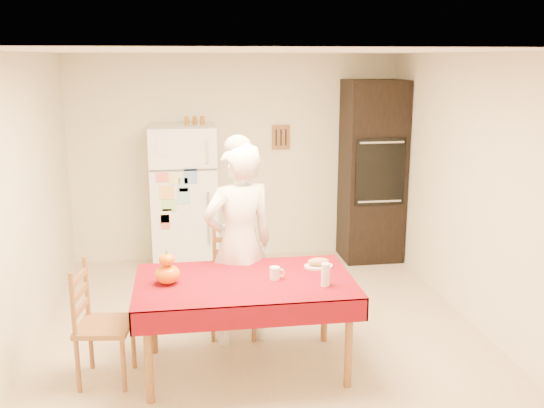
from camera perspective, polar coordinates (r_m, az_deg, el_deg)
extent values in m
plane|color=tan|center=(5.68, -1.07, -11.94)|extent=(4.50, 4.50, 0.00)
cube|color=beige|center=(7.46, -3.37, 4.32)|extent=(4.00, 0.02, 2.50)
cube|color=beige|center=(3.15, 4.25, -8.85)|extent=(4.00, 0.02, 2.50)
cube|color=beige|center=(5.39, -22.70, -0.32)|extent=(0.02, 4.50, 2.50)
cube|color=beige|center=(5.86, 18.65, 1.07)|extent=(0.02, 4.50, 2.50)
cube|color=white|center=(5.13, -1.19, 14.16)|extent=(4.00, 4.50, 0.02)
cube|color=brown|center=(7.48, 0.84, 6.30)|extent=(0.22, 0.02, 0.30)
cube|color=white|center=(7.15, -8.25, 0.52)|extent=(0.75, 0.70, 1.70)
cube|color=silver|center=(6.67, -6.14, 4.91)|extent=(0.03, 0.03, 0.25)
cube|color=silver|center=(6.83, -5.98, -1.32)|extent=(0.03, 0.03, 0.60)
cube|color=black|center=(7.50, 9.39, 3.05)|extent=(0.70, 0.60, 2.20)
cube|color=black|center=(7.20, 10.15, 2.99)|extent=(0.59, 0.02, 0.80)
cylinder|color=brown|center=(4.57, -11.55, -14.01)|extent=(0.06, 0.06, 0.71)
cylinder|color=brown|center=(5.27, -11.15, -10.10)|extent=(0.06, 0.06, 0.71)
cylinder|color=brown|center=(4.71, 7.22, -12.93)|extent=(0.06, 0.06, 0.71)
cylinder|color=brown|center=(5.39, 4.97, -9.30)|extent=(0.06, 0.06, 0.71)
cube|color=brown|center=(4.78, -2.58, -7.50)|extent=(1.60, 0.90, 0.04)
cube|color=#630510|center=(4.77, -2.58, -7.21)|extent=(1.70, 1.00, 0.01)
cylinder|color=brown|center=(5.44, -5.60, -10.72)|extent=(0.04, 0.04, 0.43)
cylinder|color=brown|center=(5.75, -5.33, -9.33)|extent=(0.04, 0.04, 0.43)
cylinder|color=brown|center=(5.42, -1.74, -10.74)|extent=(0.04, 0.04, 0.43)
cylinder|color=brown|center=(5.73, -1.69, -9.34)|extent=(0.04, 0.04, 0.43)
cube|color=brown|center=(5.49, -3.63, -7.77)|extent=(0.47, 0.45, 0.04)
cube|color=brown|center=(5.57, -3.58, -4.74)|extent=(0.36, 0.08, 0.50)
cylinder|color=brown|center=(4.81, -13.80, -14.53)|extent=(0.04, 0.04, 0.43)
cylinder|color=brown|center=(4.89, -17.81, -14.30)|extent=(0.04, 0.04, 0.43)
cylinder|color=brown|center=(5.12, -12.92, -12.65)|extent=(0.04, 0.04, 0.43)
cylinder|color=brown|center=(5.20, -16.68, -12.48)|extent=(0.04, 0.04, 0.43)
cube|color=brown|center=(4.90, -15.48, -11.02)|extent=(0.45, 0.47, 0.04)
cube|color=brown|center=(4.85, -17.63, -8.23)|extent=(0.08, 0.36, 0.50)
imported|color=white|center=(5.20, -3.12, -3.90)|extent=(0.75, 0.60, 1.78)
cylinder|color=white|center=(4.76, 0.26, -6.53)|extent=(0.08, 0.08, 0.10)
ellipsoid|color=#EB3D05|center=(4.74, -9.81, -6.54)|extent=(0.20, 0.20, 0.15)
ellipsoid|color=#CA5604|center=(4.70, -9.87, -5.17)|extent=(0.12, 0.12, 0.09)
cylinder|color=white|center=(4.64, 5.05, -6.63)|extent=(0.07, 0.07, 0.18)
cylinder|color=white|center=(5.05, 4.40, -5.87)|extent=(0.24, 0.24, 0.02)
ellipsoid|color=#966D4A|center=(5.03, 4.41, -5.43)|extent=(0.18, 0.10, 0.06)
cylinder|color=#955F1B|center=(7.05, -8.03, 7.77)|extent=(0.05, 0.05, 0.10)
cylinder|color=#954C1B|center=(7.05, -7.28, 7.80)|extent=(0.05, 0.05, 0.10)
cylinder|color=#975E1B|center=(7.05, -6.57, 7.82)|extent=(0.05, 0.05, 0.10)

